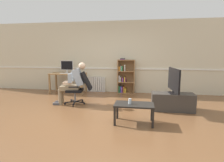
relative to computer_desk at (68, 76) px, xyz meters
name	(u,v)px	position (x,y,z in m)	size (l,w,h in m)	color
ground_plane	(101,113)	(1.75, -2.15, -0.65)	(18.00, 18.00, 0.00)	brown
back_wall	(116,57)	(1.75, 0.50, 0.70)	(12.00, 0.13, 2.70)	beige
computer_desk	(68,76)	(0.00, 0.00, 0.00)	(1.32, 0.61, 0.76)	#9E7547
imac_monitor	(67,66)	(-0.06, 0.08, 0.38)	(0.49, 0.14, 0.47)	silver
keyboard	(66,73)	(-0.02, -0.14, 0.12)	(0.42, 0.12, 0.02)	silver
computer_mouse	(74,73)	(0.27, -0.12, 0.12)	(0.06, 0.10, 0.03)	white
bookshelf	(125,77)	(2.14, 0.29, -0.04)	(0.63, 0.29, 1.31)	olive
radiator	(96,84)	(0.98, 0.39, -0.35)	(0.74, 0.08, 0.59)	white
office_chair	(80,87)	(0.96, -1.39, -0.13)	(0.83, 0.63, 0.96)	black
person_seated	(73,82)	(0.77, -1.43, 0.01)	(0.97, 0.46, 1.23)	#937F60
tv_stand	(173,102)	(3.57, -1.60, -0.42)	(1.08, 0.43, 0.46)	#3D3833
tv_screen	(174,80)	(3.57, -1.60, 0.16)	(0.23, 1.02, 0.66)	black
coffee_table	(134,106)	(2.60, -2.64, -0.28)	(0.84, 0.48, 0.43)	black
drinking_glass	(130,101)	(2.51, -2.65, -0.16)	(0.07, 0.07, 0.12)	silver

